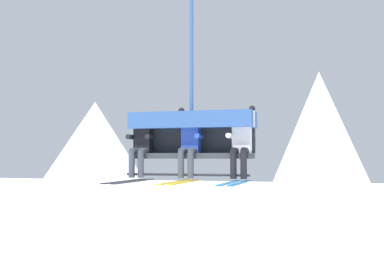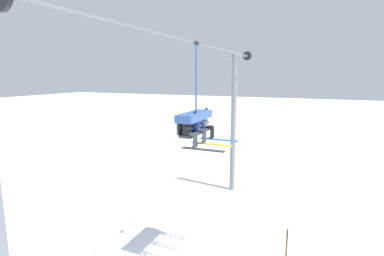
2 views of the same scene
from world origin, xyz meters
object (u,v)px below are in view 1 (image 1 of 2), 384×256
Objects in this scene: chairlift_chair at (193,126)px; skier_blue at (189,143)px; skier_black at (141,144)px; skier_white at (241,142)px.

skier_blue is at bearing -90.89° from chairlift_chair.
chairlift_chair reaches higher than skier_black.
chairlift_chair is 2.29× the size of skier_white.
skier_white is (1.87, 0.01, 0.02)m from skier_black.
chairlift_chair is at bearing 13.31° from skier_black.
skier_black is 0.93m from skier_blue.
skier_white is at bearing -12.87° from chairlift_chair.
skier_white is at bearing 0.00° from skier_blue.
chairlift_chair is 0.37m from skier_blue.
skier_black is 1.00× the size of skier_blue.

